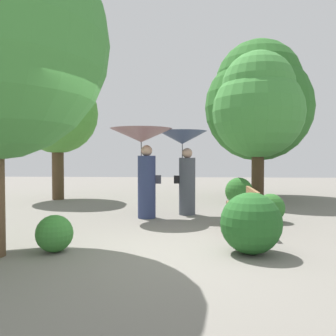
{
  "coord_description": "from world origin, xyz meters",
  "views": [
    {
      "loc": [
        0.49,
        -5.25,
        1.48
      ],
      "look_at": [
        0.0,
        3.66,
        1.19
      ],
      "focal_mm": 37.79,
      "sensor_mm": 36.0,
      "label": 1
    }
  ],
  "objects_px": {
    "person_right": "(184,154)",
    "tree_near_left": "(57,106)",
    "tree_mid_right": "(259,100)",
    "person_left": "(143,150)",
    "tree_near_right": "(258,105)",
    "park_bench": "(244,205)"
  },
  "relations": [
    {
      "from": "person_right",
      "to": "tree_near_left",
      "type": "relative_size",
      "value": 0.44
    },
    {
      "from": "park_bench",
      "to": "tree_mid_right",
      "type": "relative_size",
      "value": 0.27
    },
    {
      "from": "tree_near_right",
      "to": "person_right",
      "type": "bearing_deg",
      "value": -131.08
    },
    {
      "from": "person_left",
      "to": "tree_near_right",
      "type": "bearing_deg",
      "value": -51.93
    },
    {
      "from": "park_bench",
      "to": "tree_near_right",
      "type": "bearing_deg",
      "value": 167.89
    },
    {
      "from": "person_left",
      "to": "tree_near_right",
      "type": "relative_size",
      "value": 0.44
    },
    {
      "from": "park_bench",
      "to": "tree_mid_right",
      "type": "bearing_deg",
      "value": 168.49
    },
    {
      "from": "tree_near_right",
      "to": "tree_mid_right",
      "type": "relative_size",
      "value": 0.86
    },
    {
      "from": "tree_near_right",
      "to": "tree_mid_right",
      "type": "height_order",
      "value": "tree_mid_right"
    },
    {
      "from": "person_left",
      "to": "person_right",
      "type": "distance_m",
      "value": 1.12
    },
    {
      "from": "park_bench",
      "to": "tree_near_right",
      "type": "distance_m",
      "value": 5.41
    },
    {
      "from": "tree_near_left",
      "to": "tree_mid_right",
      "type": "relative_size",
      "value": 0.85
    },
    {
      "from": "person_right",
      "to": "tree_mid_right",
      "type": "xyz_separation_m",
      "value": [
        2.67,
        4.16,
        2.01
      ]
    },
    {
      "from": "tree_near_right",
      "to": "person_left",
      "type": "bearing_deg",
      "value": -135.73
    },
    {
      "from": "tree_near_left",
      "to": "tree_near_right",
      "type": "distance_m",
      "value": 6.75
    },
    {
      "from": "person_left",
      "to": "tree_near_right",
      "type": "height_order",
      "value": "tree_near_right"
    },
    {
      "from": "person_left",
      "to": "tree_near_left",
      "type": "relative_size",
      "value": 0.44
    },
    {
      "from": "person_right",
      "to": "tree_near_right",
      "type": "relative_size",
      "value": 0.43
    },
    {
      "from": "person_left",
      "to": "tree_mid_right",
      "type": "distance_m",
      "value": 6.25
    },
    {
      "from": "person_right",
      "to": "tree_near_right",
      "type": "distance_m",
      "value": 3.97
    },
    {
      "from": "person_left",
      "to": "tree_near_left",
      "type": "bearing_deg",
      "value": 37.82
    },
    {
      "from": "tree_mid_right",
      "to": "park_bench",
      "type": "bearing_deg",
      "value": -103.55
    }
  ]
}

